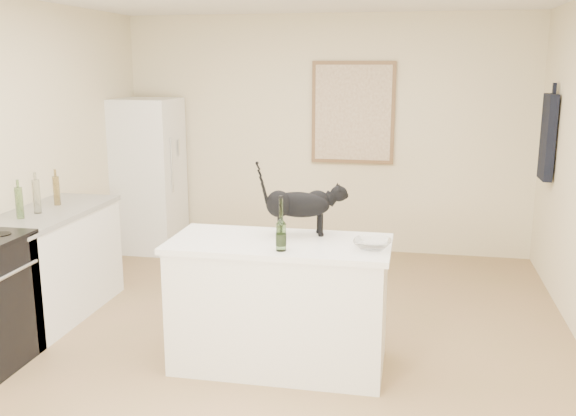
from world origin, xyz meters
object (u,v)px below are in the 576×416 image
at_px(black_cat, 299,208).
at_px(glass_bowl, 372,244).
at_px(wine_bottle, 281,227).
at_px(fridge, 148,175).

bearing_deg(black_cat, glass_bowl, -42.96).
relative_size(black_cat, wine_bottle, 1.79).
bearing_deg(black_cat, fridge, 113.57).
bearing_deg(glass_bowl, black_cat, 155.61).
height_order(fridge, glass_bowl, fridge).
bearing_deg(fridge, black_cat, -47.86).
distance_m(fridge, wine_bottle, 3.49).
bearing_deg(wine_bottle, black_cat, 83.54).
bearing_deg(black_cat, wine_bottle, -115.03).
bearing_deg(wine_bottle, fridge, 127.27).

